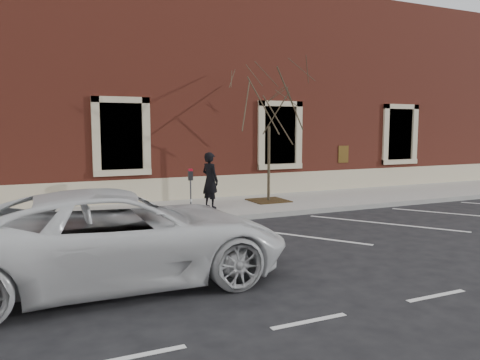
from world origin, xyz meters
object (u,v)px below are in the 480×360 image
white_truck (120,236)px  sapling (269,105)px  parking_meter (191,183)px  man (210,180)px

white_truck → sapling: bearing=-44.3°
sapling → white_truck: sapling is taller
parking_meter → sapling: 4.40m
man → sapling: sapling is taller
man → white_truck: 6.85m
sapling → white_truck: bearing=-135.0°
white_truck → man: bearing=-33.3°
sapling → white_truck: 9.13m
sapling → white_truck: (-6.19, -6.18, -2.63)m
parking_meter → white_truck: (-2.82, -4.60, -0.29)m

